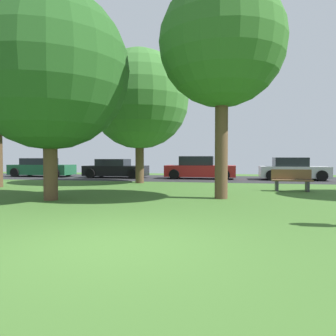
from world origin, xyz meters
TOP-DOWN VIEW (x-y plane):
  - ground_plane at (0.00, 0.00)m, footprint 44.00×44.00m
  - road_strip at (0.00, 16.00)m, footprint 44.00×6.40m
  - oak_tree_center at (1.60, 6.15)m, footprint 4.26×4.26m
  - oak_tree_right at (-2.96, 11.88)m, footprint 5.37×5.37m
  - birch_tree_lone at (-3.90, 4.67)m, footprint 5.20×5.20m
  - parked_car_green at (-11.54, 15.95)m, footprint 4.50×1.97m
  - parked_car_black at (-5.80, 15.73)m, footprint 4.20×2.07m
  - parked_car_red at (-0.07, 15.82)m, footprint 4.50×1.92m
  - parked_car_silver at (5.68, 15.86)m, footprint 4.02×2.02m
  - park_bench at (4.41, 9.08)m, footprint 1.60×0.45m
  - street_lamp_post at (-8.29, 12.20)m, footprint 0.14×0.14m

SIDE VIEW (x-z plane):
  - ground_plane at x=0.00m, z-range 0.00..0.00m
  - road_strip at x=0.00m, z-range 0.00..0.01m
  - park_bench at x=4.41m, z-range 0.01..0.91m
  - parked_car_black at x=-5.80m, z-range -0.04..1.24m
  - parked_car_green at x=-11.54m, z-range -0.05..1.29m
  - parked_car_silver at x=5.68m, z-range -0.06..1.33m
  - parked_car_red at x=-0.07m, z-range -0.07..1.40m
  - street_lamp_post at x=-8.29m, z-range 0.00..4.50m
  - birch_tree_lone at x=-3.90m, z-range 0.82..7.68m
  - oak_tree_right at x=-2.96m, z-range 0.92..8.16m
  - oak_tree_center at x=1.60m, z-range 1.53..8.90m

